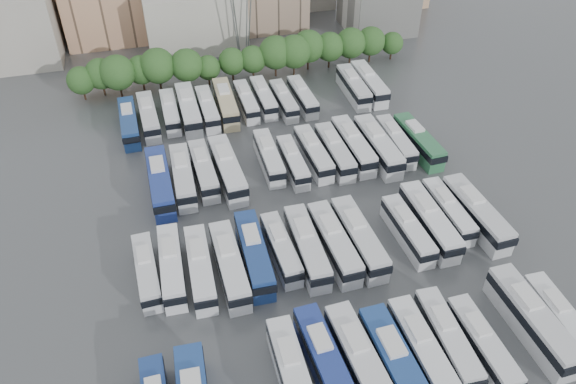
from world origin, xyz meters
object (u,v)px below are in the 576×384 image
object	(u,v)px
bus_r3_s13	(369,83)
bus_r0_s13	(561,320)
bus_r2_s2	(183,176)
bus_r2_s10	(353,145)
bus_r0_s7	(397,367)
bus_r0_s10	(482,344)
bus_r0_s5	(325,361)
bus_r2_s13	(418,141)
bus_r1_s12	(448,211)
bus_r2_s9	(335,151)
bus_r0_s4	(292,374)
bus_r3_s0	(129,123)
bus_r1_s7	(334,243)
bus_r3_s8	(284,100)
bus_r2_s4	(227,169)
bus_r2_s7	(293,162)
bus_r3_s1	(149,116)
bus_r3_s9	(302,96)
bus_r3_s3	(189,109)
bus_r3_s12	(353,87)
bus_r1_s3	(230,265)
bus_r1_s13	(476,213)
bus_r3_s5	(226,103)
bus_r1_s2	(200,268)
bus_r1_s0	(147,271)
bus_r1_s5	(281,249)
bus_r0_s12	(532,320)
bus_r2_s1	(160,182)
bus_r2_s8	(313,153)
bus_r1_s4	(254,254)
bus_r1_s6	(307,247)
bus_r1_s8	(359,238)
bus_r3_s6	(246,101)
bus_r0_s9	(447,339)
bus_r2_s3	(204,170)
bus_r1_s1	(172,266)
bus_r0_s6	(360,362)
bus_r3_s2	(170,112)
bus_r3_s7	(264,97)
bus_r1_s11	(429,221)
bus_r1_s10	(408,230)
bus_r2_s11	(378,146)

from	to	relation	value
bus_r3_s13	bus_r0_s13	bearing A→B (deg)	-89.44
bus_r2_s2	bus_r2_s10	bearing A→B (deg)	3.19
bus_r0_s7	bus_r0_s10	world-z (taller)	bus_r0_s7
bus_r0_s5	bus_r2_s13	distance (m)	43.03
bus_r1_s12	bus_r2_s9	bearing A→B (deg)	120.86
bus_r0_s4	bus_r3_s0	size ratio (longest dim) A/B	0.99
bus_r0_s4	bus_r1_s7	world-z (taller)	bus_r1_s7
bus_r1_s7	bus_r3_s13	world-z (taller)	bus_r3_s13
bus_r1_s12	bus_r3_s8	xyz separation A→B (m)	(-13.43, 34.30, -0.06)
bus_r2_s4	bus_r2_s7	world-z (taller)	bus_r2_s4
bus_r3_s1	bus_r3_s9	size ratio (longest dim) A/B	1.09
bus_r3_s3	bus_r3_s12	bearing A→B (deg)	0.17
bus_r1_s3	bus_r3_s13	xyz separation A→B (m)	(32.92, 37.89, 0.03)
bus_r1_s13	bus_r3_s5	bearing A→B (deg)	123.20
bus_r1_s2	bus_r1_s0	bearing A→B (deg)	169.68
bus_r1_s5	bus_r1_s7	distance (m)	6.62
bus_r0_s12	bus_r2_s4	distance (m)	44.27
bus_r2_s1	bus_r3_s9	bearing A→B (deg)	34.76
bus_r3_s1	bus_r2_s8	bearing A→B (deg)	-38.91
bus_r0_s10	bus_r0_s13	world-z (taller)	bus_r0_s13
bus_r1_s4	bus_r1_s6	distance (m)	6.56
bus_r1_s8	bus_r0_s4	bearing A→B (deg)	-130.77
bus_r1_s2	bus_r1_s8	world-z (taller)	bus_r1_s8
bus_r3_s6	bus_r3_s13	world-z (taller)	bus_r3_s13
bus_r3_s1	bus_r2_s7	bearing A→B (deg)	-45.32
bus_r2_s7	bus_r3_s5	world-z (taller)	bus_r3_s5
bus_r0_s9	bus_r3_s1	xyz separation A→B (m)	(-26.61, 53.35, 0.07)
bus_r1_s4	bus_r3_s1	world-z (taller)	bus_r1_s4
bus_r1_s3	bus_r1_s2	bearing A→B (deg)	170.37
bus_r3_s1	bus_r3_s5	distance (m)	13.14
bus_r3_s1	bus_r0_s12	bearing A→B (deg)	-58.00
bus_r1_s3	bus_r2_s10	size ratio (longest dim) A/B	0.98
bus_r1_s0	bus_r2_s3	size ratio (longest dim) A/B	0.90
bus_r1_s1	bus_r3_s1	world-z (taller)	bus_r3_s1
bus_r0_s6	bus_r3_s2	xyz separation A→B (m)	(-13.16, 54.53, -0.28)
bus_r2_s2	bus_r3_s5	world-z (taller)	bus_r3_s5
bus_r2_s9	bus_r1_s7	bearing A→B (deg)	-109.80
bus_r1_s1	bus_r1_s4	size ratio (longest dim) A/B	0.93
bus_r2_s2	bus_r2_s7	xyz separation A→B (m)	(16.25, -0.42, -0.26)
bus_r1_s2	bus_r1_s8	distance (m)	19.90
bus_r2_s1	bus_r3_s3	world-z (taller)	bus_r2_s1
bus_r3_s7	bus_r3_s12	xyz separation A→B (m)	(16.47, -0.84, 0.17)
bus_r2_s1	bus_r2_s3	world-z (taller)	bus_r2_s1
bus_r0_s4	bus_r2_s2	world-z (taller)	bus_r2_s2
bus_r1_s0	bus_r3_s9	distance (m)	45.87
bus_r1_s4	bus_r1_s11	xyz separation A→B (m)	(23.20, -0.22, 0.03)
bus_r1_s10	bus_r0_s10	bearing A→B (deg)	-91.42
bus_r1_s8	bus_r2_s11	xyz separation A→B (m)	(10.14, 18.29, 0.07)
bus_r1_s11	bus_r3_s13	size ratio (longest dim) A/B	1.01
bus_r3_s3	bus_r3_s5	xyz separation A→B (m)	(6.43, 0.42, -0.06)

